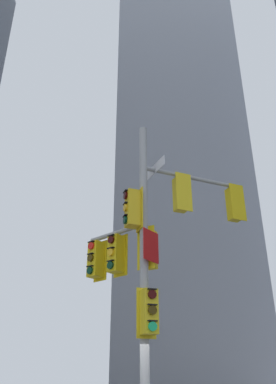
# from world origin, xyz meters

# --- Properties ---
(building_mid_block) EXTENTS (12.11, 12.11, 51.15)m
(building_mid_block) POSITION_xyz_m (3.53, 26.79, 25.58)
(building_mid_block) COLOR #9399A3
(building_mid_block) RESTS_ON ground
(signal_pole_assembly) EXTENTS (4.60, 2.01, 8.41)m
(signal_pole_assembly) POSITION_xyz_m (0.19, 0.34, 4.92)
(signal_pole_assembly) COLOR #9EA0A3
(signal_pole_assembly) RESTS_ON ground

